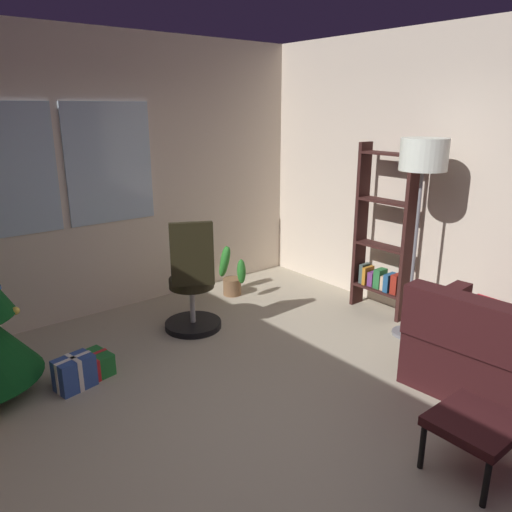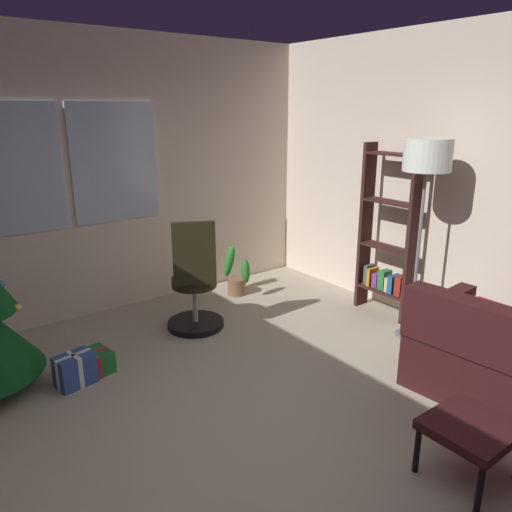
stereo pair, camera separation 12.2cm
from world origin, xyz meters
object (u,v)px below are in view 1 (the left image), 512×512
object	(u,v)px
bookshelf	(383,242)
floor_lamp	(423,166)
footstool	(475,426)
gift_box_blue	(74,373)
potted_plant	(231,275)
gift_box_green	(89,366)
office_chair	(192,289)

from	to	relation	value
bookshelf	floor_lamp	world-z (taller)	floor_lamp
footstool	gift_box_blue	distance (m)	2.87
potted_plant	gift_box_green	bearing A→B (deg)	-158.79
footstool	office_chair	bearing A→B (deg)	95.35
footstool	gift_box_green	bearing A→B (deg)	118.80
gift_box_blue	potted_plant	size ratio (longest dim) A/B	0.55
floor_lamp	potted_plant	distance (m)	2.48
footstool	gift_box_green	world-z (taller)	footstool
gift_box_blue	bookshelf	world-z (taller)	bookshelf
office_chair	floor_lamp	distance (m)	2.39
gift_box_green	bookshelf	distance (m)	3.08
office_chair	potted_plant	size ratio (longest dim) A/B	1.94
office_chair	footstool	bearing A→B (deg)	-84.65
gift_box_blue	floor_lamp	xyz separation A→B (m)	(2.83, -1.07, 1.49)
office_chair	bookshelf	xyz separation A→B (m)	(1.81, -0.84, 0.34)
footstool	bookshelf	distance (m)	2.48
gift_box_blue	bookshelf	distance (m)	3.20
footstool	floor_lamp	size ratio (longest dim) A/B	0.26
bookshelf	potted_plant	size ratio (longest dim) A/B	3.07
footstool	floor_lamp	bearing A→B (deg)	45.95
gift_box_green	potted_plant	bearing A→B (deg)	21.21
gift_box_blue	office_chair	bearing A→B (deg)	13.55
floor_lamp	potted_plant	size ratio (longest dim) A/B	3.22
floor_lamp	footstool	bearing A→B (deg)	-134.05
office_chair	potted_plant	bearing A→B (deg)	33.04
office_chair	bookshelf	bearing A→B (deg)	-25.04
footstool	gift_box_green	xyz separation A→B (m)	(-1.38, 2.51, -0.22)
footstool	bookshelf	size ratio (longest dim) A/B	0.27
footstool	office_chair	size ratio (longest dim) A/B	0.43
office_chair	floor_lamp	xyz separation A→B (m)	(1.55, -1.38, 1.18)
gift_box_blue	office_chair	xyz separation A→B (m)	(1.28, 0.31, 0.31)
office_chair	floor_lamp	world-z (taller)	floor_lamp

